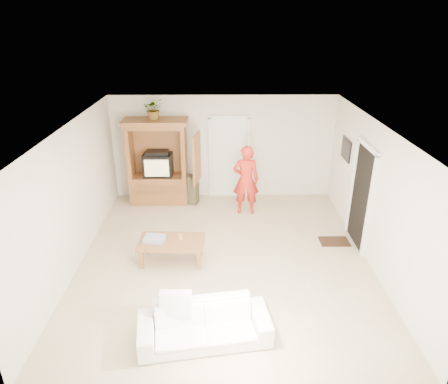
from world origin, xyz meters
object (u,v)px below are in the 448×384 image
object	(u,v)px
man	(246,180)
coffee_table	(171,243)
sofa	(204,324)
armoire	(159,167)

from	to	relation	value
man	coffee_table	xyz separation A→B (m)	(-1.52, -2.05, -0.44)
coffee_table	sofa	bearing A→B (deg)	-69.08
man	coffee_table	size ratio (longest dim) A/B	1.34
armoire	coffee_table	world-z (taller)	armoire
man	coffee_table	distance (m)	2.59
man	sofa	xyz separation A→B (m)	(-0.83, -4.09, -0.56)
sofa	coffee_table	size ratio (longest dim) A/B	1.51
armoire	coffee_table	xyz separation A→B (m)	(0.57, -2.73, -0.51)
coffee_table	armoire	bearing A→B (deg)	104.10
armoire	sofa	distance (m)	4.97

